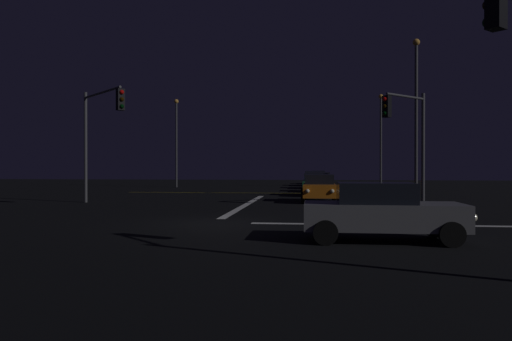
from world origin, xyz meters
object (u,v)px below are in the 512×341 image
(streetlamp_right_far, at_px, (381,134))
(streetlamp_right_near, at_px, (416,108))
(sedan_silver, at_px, (315,180))
(traffic_signal_nw, at_px, (99,123))
(sedan_green, at_px, (316,184))
(sedan_black, at_px, (318,177))
(streetlamp_left_far, at_px, (176,136))
(sedan_red, at_px, (320,182))
(sedan_blue, at_px, (313,178))
(sedan_orange, at_px, (319,188))
(traffic_signal_ne, at_px, (408,128))
(sedan_gray_crossing, at_px, (381,211))

(streetlamp_right_far, bearing_deg, streetlamp_right_near, -90.00)
(sedan_silver, distance_m, traffic_signal_nw, 24.66)
(sedan_green, height_order, streetlamp_right_near, streetlamp_right_near)
(sedan_black, relative_size, streetlamp_right_near, 0.43)
(streetlamp_right_far, height_order, streetlamp_left_far, streetlamp_right_far)
(sedan_silver, bearing_deg, sedan_red, -86.82)
(sedan_blue, bearing_deg, streetlamp_right_near, -73.49)
(sedan_orange, bearing_deg, sedan_black, 89.53)
(traffic_signal_ne, bearing_deg, streetlamp_left_far, 129.39)
(sedan_red, bearing_deg, sedan_blue, 92.35)
(sedan_green, distance_m, sedan_black, 24.33)
(sedan_orange, height_order, streetlamp_left_far, streetlamp_left_far)
(sedan_red, distance_m, streetlamp_right_far, 10.37)
(sedan_green, relative_size, streetlamp_right_near, 0.43)
(sedan_silver, height_order, streetlamp_right_near, streetlamp_right_near)
(sedan_orange, distance_m, sedan_red, 11.85)
(streetlamp_right_near, bearing_deg, sedan_red, 124.19)
(sedan_silver, bearing_deg, traffic_signal_ne, -77.79)
(streetlamp_left_far, bearing_deg, sedan_black, 39.02)
(sedan_green, xyz_separation_m, streetlamp_left_far, (-13.66, 12.93, 4.25))
(sedan_black, distance_m, streetlamp_left_far, 18.59)
(sedan_red, bearing_deg, streetlamp_right_near, -55.81)
(sedan_orange, height_order, streetlamp_right_far, streetlamp_right_far)
(sedan_red, relative_size, streetlamp_left_far, 0.50)
(sedan_gray_crossing, distance_m, streetlamp_right_far, 34.80)
(sedan_blue, xyz_separation_m, traffic_signal_nw, (-11.29, -28.24, 3.53))
(traffic_signal_ne, bearing_deg, sedan_red, 105.87)
(sedan_silver, bearing_deg, sedan_black, 88.11)
(sedan_green, xyz_separation_m, sedan_black, (0.40, 24.33, 0.00))
(sedan_silver, bearing_deg, streetlamp_right_near, -67.34)
(sedan_red, relative_size, traffic_signal_nw, 0.70)
(sedan_black, bearing_deg, streetlamp_right_far, -63.05)
(sedan_green, distance_m, sedan_red, 5.57)
(sedan_silver, distance_m, streetlamp_right_far, 7.66)
(sedan_silver, distance_m, sedan_gray_crossing, 33.13)
(sedan_red, height_order, sedan_black, same)
(streetlamp_right_near, bearing_deg, streetlamp_right_far, 90.00)
(sedan_green, xyz_separation_m, sedan_silver, (-0.01, 11.80, 0.00))
(sedan_blue, height_order, streetlamp_left_far, streetlamp_left_far)
(sedan_red, relative_size, traffic_signal_ne, 0.74)
(sedan_black, xyz_separation_m, sedan_gray_crossing, (1.20, -45.61, 0.00))
(sedan_red, relative_size, sedan_gray_crossing, 1.00)
(traffic_signal_nw, distance_m, streetlamp_right_far, 28.76)
(sedan_red, relative_size, streetlamp_right_far, 0.49)
(sedan_black, xyz_separation_m, traffic_signal_nw, (-11.89, -34.07, 3.53))
(sedan_silver, bearing_deg, sedan_gray_crossing, -87.21)
(traffic_signal_nw, height_order, streetlamp_right_near, streetlamp_right_near)
(traffic_signal_nw, relative_size, streetlamp_right_far, 0.70)
(sedan_blue, distance_m, sedan_gray_crossing, 39.83)
(streetlamp_right_near, bearing_deg, sedan_silver, 112.66)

